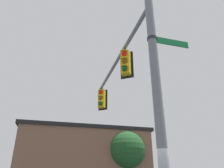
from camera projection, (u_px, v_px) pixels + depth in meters
The scene contains 7 objects.
signal_pole at pixel (157, 95), 5.91m from camera, with size 0.26×0.26×7.81m, color slate.
mast_arm at pixel (116, 62), 10.46m from camera, with size 0.15×0.15×7.41m, color slate.
traffic_light_nearest_pole at pixel (126, 63), 8.98m from camera, with size 0.54×0.49×1.31m.
traffic_light_mid_inner at pixel (102, 99), 12.66m from camera, with size 0.54×0.49×1.31m.
street_name_sign at pixel (163, 41), 6.76m from camera, with size 1.15×0.91×0.22m.
storefront_building at pixel (83, 167), 19.17m from camera, with size 12.39×11.06×6.38m.
tree_by_storefront at pixel (127, 150), 18.30m from camera, with size 3.01×3.01×5.97m.
Camera 1 is at (-0.82, 5.55, 1.68)m, focal length 35.49 mm.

